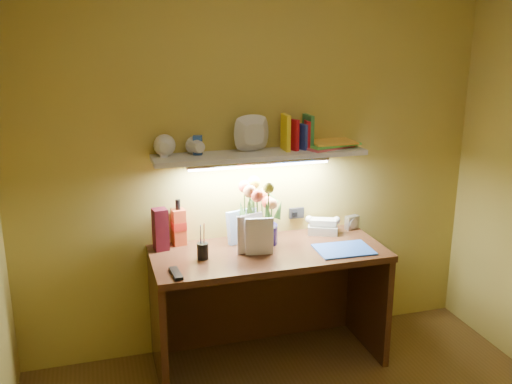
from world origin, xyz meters
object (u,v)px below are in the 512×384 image
desk (268,307)px  whisky_bottle (179,222)px  flower_bouquet (259,212)px  telephone (323,225)px  desk_clock (352,222)px

desk → whisky_bottle: bearing=153.4°
desk → flower_bouquet: flower_bouquet is taller
desk → whisky_bottle: size_ratio=4.86×
flower_bouquet → telephone: 0.47m
telephone → whisky_bottle: 0.93m
telephone → desk_clock: 0.22m
flower_bouquet → whisky_bottle: 0.50m
desk → telephone: bearing=24.6°
desk → desk_clock: bearing=18.2°
desk → desk_clock: (0.64, 0.21, 0.42)m
flower_bouquet → desk_clock: 0.68m
flower_bouquet → telephone: flower_bouquet is taller
telephone → whisky_bottle: bearing=-160.7°
flower_bouquet → whisky_bottle: (-0.48, 0.11, -0.06)m
flower_bouquet → whisky_bottle: bearing=167.5°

